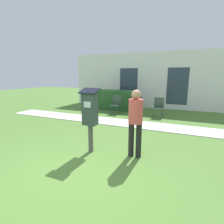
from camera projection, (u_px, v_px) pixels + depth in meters
The scene contains 9 objects.
ground_plane at pixel (78, 169), 3.60m from camera, with size 40.00×40.00×0.00m, color #517A33.
sidewalk at pixel (132, 124), 6.93m from camera, with size 12.00×1.10×0.02m.
building_facade at pixel (152, 80), 10.13m from camera, with size 10.00×0.26×3.20m.
parking_meter at pixel (90, 112), 4.22m from camera, with size 0.44×0.31×1.59m.
person_standing at pixel (135, 118), 3.96m from camera, with size 0.32×0.32×1.58m.
outdoor_chair_left at pixel (116, 103), 8.72m from camera, with size 0.44×0.44×0.90m.
outdoor_chair_middle at pixel (137, 104), 8.37m from camera, with size 0.44×0.44×0.90m.
outdoor_chair_right at pixel (159, 106), 7.95m from camera, with size 0.44×0.44×0.90m.
hedge_row at pixel (115, 100), 9.62m from camera, with size 2.16×0.60×1.10m.
Camera 1 is at (1.95, -2.73, 1.89)m, focal length 28.00 mm.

